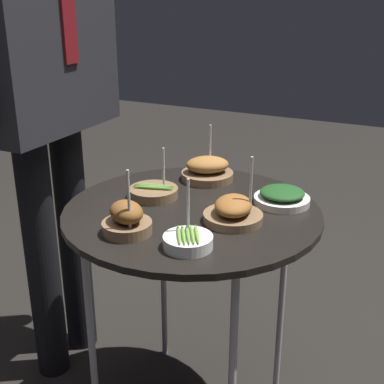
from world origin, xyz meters
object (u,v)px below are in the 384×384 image
(bowl_roast_front_right, at_px, (233,211))
(bowl_roast_mid_left, at_px, (127,220))
(serving_cart, at_px, (192,225))
(bowl_roast_near_rim, at_px, (207,170))
(bowl_asparagus_far_rim, at_px, (154,192))
(bowl_spinach_back_left, at_px, (282,197))
(waiter_figure, at_px, (38,49))
(bowl_asparagus_back_right, at_px, (188,241))

(bowl_roast_front_right, distance_m, bowl_roast_mid_left, 0.27)
(serving_cart, height_order, bowl_roast_front_right, bowl_roast_front_right)
(bowl_roast_front_right, bearing_deg, bowl_roast_near_rim, 36.02)
(bowl_asparagus_far_rim, height_order, bowl_spinach_back_left, bowl_asparagus_far_rim)
(bowl_roast_mid_left, height_order, bowl_asparagus_far_rim, bowl_roast_mid_left)
(bowl_asparagus_far_rim, xyz_separation_m, waiter_figure, (0.02, 0.39, 0.38))
(bowl_roast_mid_left, xyz_separation_m, bowl_spinach_back_left, (0.35, -0.29, -0.01))
(bowl_roast_front_right, relative_size, waiter_figure, 0.10)
(bowl_roast_near_rim, bearing_deg, bowl_spinach_back_left, -108.39)
(serving_cart, height_order, bowl_roast_mid_left, bowl_roast_mid_left)
(serving_cart, relative_size, bowl_roast_front_right, 4.00)
(serving_cart, distance_m, bowl_asparagus_far_rim, 0.15)
(bowl_roast_near_rim, height_order, bowl_asparagus_far_rim, bowl_roast_near_rim)
(bowl_roast_mid_left, xyz_separation_m, bowl_asparagus_far_rim, (0.24, 0.06, -0.02))
(bowl_roast_front_right, distance_m, bowl_spinach_back_left, 0.19)
(serving_cart, height_order, bowl_roast_near_rim, bowl_roast_near_rim)
(serving_cart, relative_size, bowl_spinach_back_left, 4.53)
(bowl_roast_front_right, bearing_deg, bowl_spinach_back_left, -24.70)
(serving_cart, distance_m, bowl_roast_front_right, 0.15)
(bowl_asparagus_back_right, relative_size, bowl_spinach_back_left, 1.02)
(serving_cart, bearing_deg, bowl_roast_near_rim, 14.03)
(bowl_spinach_back_left, bearing_deg, bowl_roast_near_rim, 71.61)
(bowl_roast_front_right, height_order, bowl_asparagus_far_rim, bowl_roast_front_right)
(bowl_roast_near_rim, height_order, bowl_asparagus_back_right, bowl_roast_near_rim)
(bowl_asparagus_back_right, height_order, waiter_figure, waiter_figure)
(bowl_asparagus_back_right, height_order, bowl_asparagus_far_rim, bowl_asparagus_back_right)
(bowl_asparagus_far_rim, xyz_separation_m, bowl_spinach_back_left, (0.11, -0.35, 0.01))
(serving_cart, relative_size, bowl_asparagus_back_right, 4.44)
(waiter_figure, bearing_deg, bowl_roast_mid_left, -119.95)
(serving_cart, bearing_deg, bowl_roast_mid_left, 158.57)
(bowl_asparagus_back_right, distance_m, waiter_figure, 0.77)
(serving_cart, xyz_separation_m, waiter_figure, (0.06, 0.53, 0.44))
(bowl_roast_mid_left, height_order, bowl_asparagus_back_right, bowl_roast_mid_left)
(bowl_roast_mid_left, bearing_deg, bowl_asparagus_back_right, -91.66)
(bowl_roast_near_rim, xyz_separation_m, waiter_figure, (-0.18, 0.47, 0.36))
(bowl_spinach_back_left, bearing_deg, serving_cart, 124.44)
(serving_cart, relative_size, bowl_roast_mid_left, 4.02)
(serving_cart, height_order, bowl_spinach_back_left, bowl_spinach_back_left)
(bowl_roast_front_right, distance_m, bowl_asparagus_back_right, 0.19)
(bowl_roast_mid_left, distance_m, bowl_spinach_back_left, 0.45)
(serving_cart, xyz_separation_m, bowl_roast_front_right, (-0.03, -0.13, 0.08))
(bowl_roast_front_right, relative_size, bowl_spinach_back_left, 1.13)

